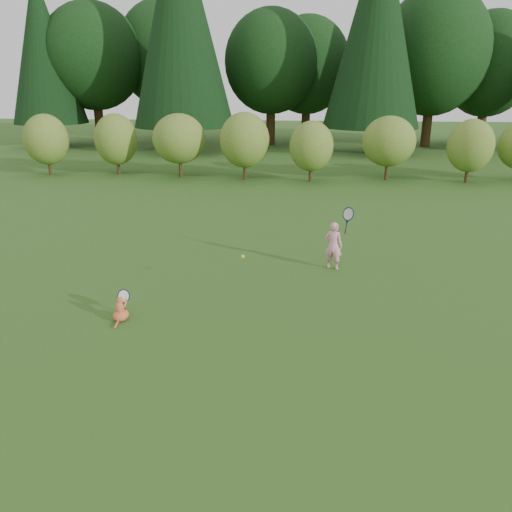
# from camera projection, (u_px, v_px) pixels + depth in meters

# --- Properties ---
(ground) EXTENTS (100.00, 100.00, 0.00)m
(ground) POSITION_uv_depth(u_px,v_px,m) (241.00, 305.00, 9.35)
(ground) COLOR #254A14
(ground) RESTS_ON ground
(shrub_row) EXTENTS (28.00, 3.00, 2.80)m
(shrub_row) POSITION_uv_depth(u_px,v_px,m) (279.00, 147.00, 21.12)
(shrub_row) COLOR #466920
(shrub_row) RESTS_ON ground
(woodland_backdrop) EXTENTS (48.00, 10.00, 15.00)m
(woodland_backdrop) POSITION_uv_depth(u_px,v_px,m) (290.00, 18.00, 28.53)
(woodland_backdrop) COLOR black
(woodland_backdrop) RESTS_ON ground
(child) EXTENTS (0.65, 0.46, 1.60)m
(child) POSITION_uv_depth(u_px,v_px,m) (334.00, 244.00, 11.01)
(child) COLOR pink
(child) RESTS_ON ground
(cat) EXTENTS (0.39, 0.63, 0.60)m
(cat) POSITION_uv_depth(u_px,v_px,m) (120.00, 308.00, 8.69)
(cat) COLOR #C74926
(cat) RESTS_ON ground
(tennis_ball) EXTENTS (0.07, 0.07, 0.07)m
(tennis_ball) POSITION_uv_depth(u_px,v_px,m) (243.00, 256.00, 9.63)
(tennis_ball) COLOR #C4C717
(tennis_ball) RESTS_ON ground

